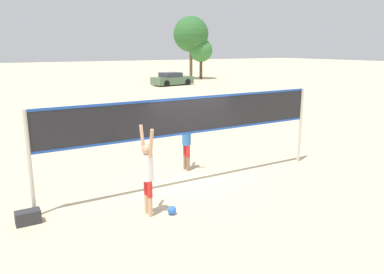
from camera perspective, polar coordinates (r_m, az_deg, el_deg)
ground_plane at (r=10.96m, az=0.00°, el=-7.10°), size 200.00×200.00×0.00m
volleyball_net at (r=10.45m, az=0.00°, el=2.57°), size 8.64×0.10×2.53m
player_spiker at (r=8.68m, az=-6.80°, el=-4.94°), size 0.28×0.70×2.13m
player_blocker at (r=11.83m, az=-0.85°, el=-0.04°), size 0.28×0.70×2.07m
volleyball at (r=9.02m, az=-3.08°, el=-11.08°), size 0.21×0.21×0.21m
gear_bag at (r=9.31m, az=-23.70°, el=-11.13°), size 0.54×0.29×0.31m
parked_car_near at (r=39.64m, az=-3.07°, el=8.76°), size 4.54×2.42×1.34m
tree_left_cluster at (r=47.48m, az=1.38°, el=13.03°), size 2.83×2.83×4.94m
tree_right_cluster at (r=47.57m, az=-0.16°, el=15.38°), size 4.30×4.30×7.62m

